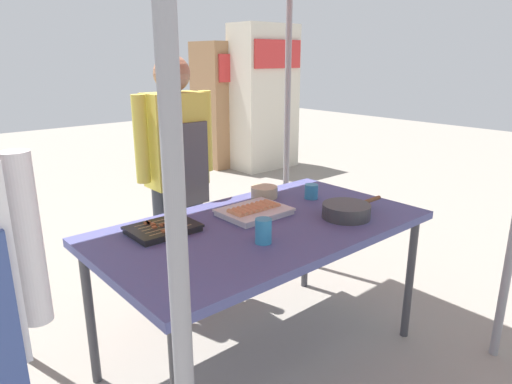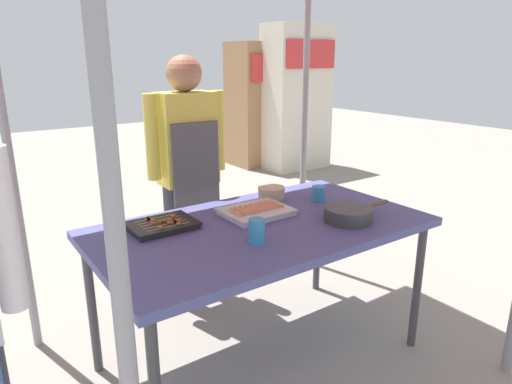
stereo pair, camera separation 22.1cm
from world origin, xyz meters
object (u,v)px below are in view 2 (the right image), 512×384
Objects in this scene: cooking_wok at (349,213)px; vendor_woman at (188,162)px; drink_cup_by_wok at (319,193)px; neighbor_stall_right at (265,104)px; stall_table at (262,234)px; tray_grilled_sausages at (256,211)px; neighbor_stall_left at (296,98)px; tray_meat_skewers at (162,225)px; condiment_bowl at (271,192)px; drink_cup_near_edge at (257,231)px.

cooking_wok is 1.07m from vendor_woman.
neighbor_stall_right reaches higher than drink_cup_by_wok.
stall_table is 0.44m from cooking_wok.
tray_grilled_sausages is 0.17× the size of neighbor_stall_left.
drink_cup_by_wok is (0.90, -0.09, 0.02)m from tray_meat_skewers.
stall_table is 4.37m from neighbor_stall_left.
tray_grilled_sausages is at bearing -179.93° from drink_cup_by_wok.
condiment_bowl is at bearing -125.64° from neighbor_stall_right.
neighbor_stall_left is (2.86, 3.11, 0.21)m from tray_grilled_sausages.
neighbor_stall_right is at bearing 53.68° from stall_table.
drink_cup_near_edge reaches higher than stall_table.
tray_grilled_sausages reaches higher than stall_table.
neighbor_stall_left reaches higher than neighbor_stall_right.
tray_grilled_sausages is 3.06× the size of drink_cup_near_edge.
stall_table is at bearing 48.80° from drink_cup_near_edge.
stall_table is 0.51m from drink_cup_by_wok.
cooking_wok is 0.53m from condiment_bowl.
tray_grilled_sausages is 4.53m from neighbor_stall_right.
neighbor_stall_right is at bearing 48.02° from tray_meat_skewers.
tray_meat_skewers is 4.76m from neighbor_stall_right.
neighbor_stall_right reaches higher than stall_table.
condiment_bowl is at bearing 7.85° from tray_meat_skewers.
drink_cup_by_wok is (0.64, 0.30, -0.01)m from drink_cup_near_edge.
cooking_wok reaches higher than condiment_bowl.
neighbor_stall_right reaches higher than tray_grilled_sausages.
drink_cup_by_wok is 4.29m from neighbor_stall_right.
tray_meat_skewers is at bearing 168.77° from tray_grilled_sausages.
cooking_wok reaches higher than tray_meat_skewers.
neighbor_stall_left reaches higher than tray_grilled_sausages.
drink_cup_by_wok is (0.10, 0.34, 0.00)m from cooking_wok.
vendor_woman is at bearing 110.47° from cooking_wok.
drink_cup_by_wok is at bearing 0.07° from tray_grilled_sausages.
vendor_woman is at bearing 121.67° from condiment_bowl.
neighbor_stall_right is at bearing -132.84° from vendor_woman.
vendor_woman reaches higher than drink_cup_by_wok.
tray_grilled_sausages is 4.24m from neighbor_stall_left.
neighbor_stall_left is (3.34, 3.02, 0.21)m from tray_meat_skewers.
drink_cup_near_edge is 0.06× the size of neighbor_stall_left.
drink_cup_by_wok is at bearing -5.91° from tray_meat_skewers.
neighbor_stall_right is at bearing 57.90° from drink_cup_by_wok.
drink_cup_near_edge is at bearing -56.27° from tray_meat_skewers.
tray_grilled_sausages is 1.09× the size of tray_meat_skewers.
tray_meat_skewers reaches higher than stall_table.
condiment_bowl is (0.72, 0.10, 0.01)m from tray_meat_skewers.
drink_cup_near_edge is at bearing 176.64° from cooking_wok.
drink_cup_near_edge is at bearing -131.96° from neighbor_stall_left.
drink_cup_near_edge is (-0.53, 0.03, 0.02)m from cooking_wok.
stall_table is 5.20× the size of tray_meat_skewers.
stall_table is 4.75× the size of tray_grilled_sausages.
stall_table is 19.40× the size of drink_cup_by_wok.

